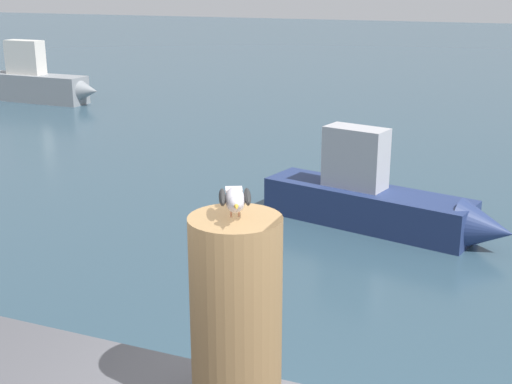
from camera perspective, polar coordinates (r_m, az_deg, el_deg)
mooring_post at (r=3.33m, az=-1.66°, el=-10.03°), size 0.44×0.44×0.97m
seagull at (r=3.10m, az=-1.75°, el=-0.60°), size 0.22×0.37×0.14m
boat_navy at (r=10.26m, az=10.54°, el=-0.84°), size 3.80×1.58×1.52m
boat_grey at (r=21.90m, az=-17.61°, el=8.58°), size 4.14×0.88×1.81m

